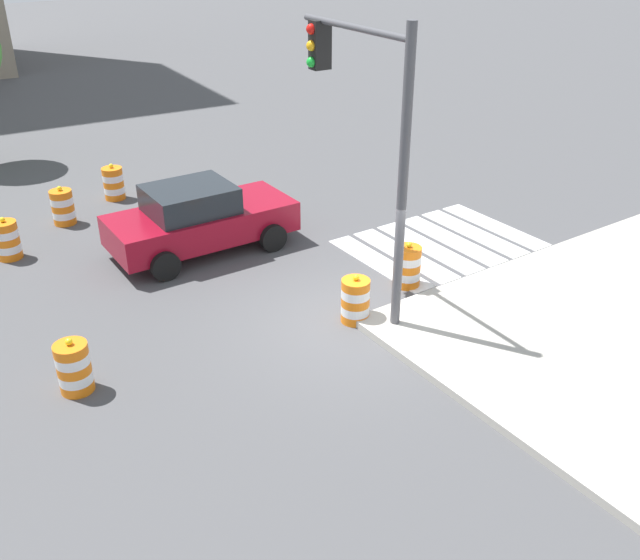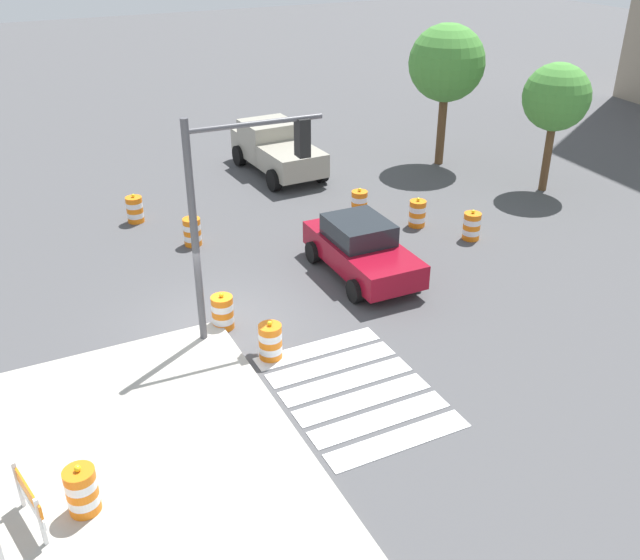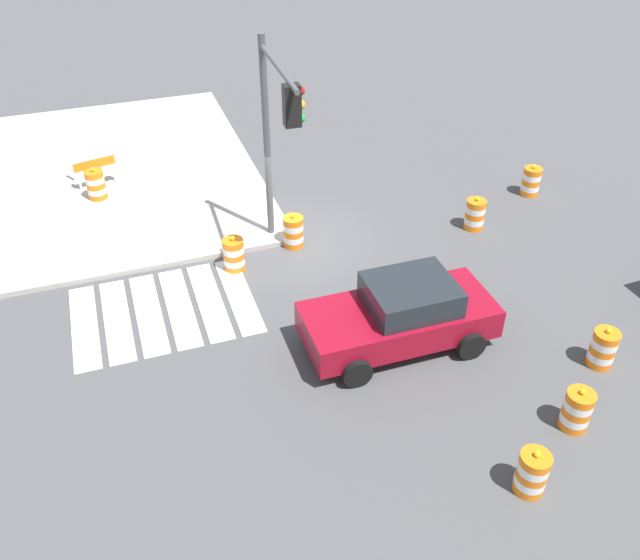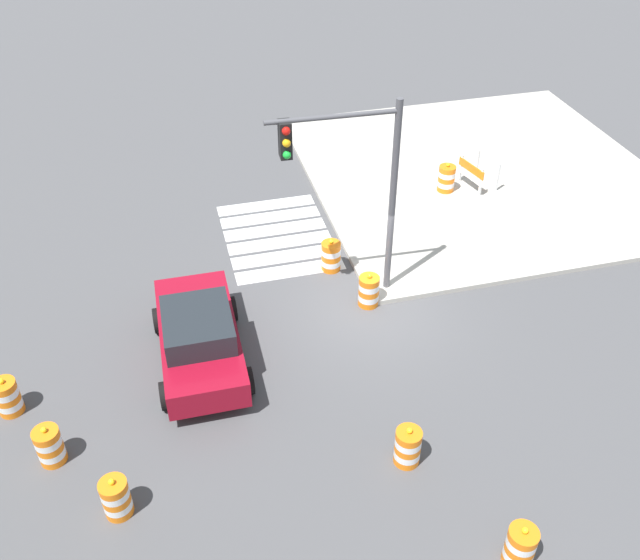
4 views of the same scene
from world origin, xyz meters
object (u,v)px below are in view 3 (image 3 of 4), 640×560
at_px(traffic_barrel_far_curb, 475,214).
at_px(traffic_light_pole, 276,122).
at_px(traffic_barrel_near_corner, 603,348).
at_px(traffic_barrel_crosswalk_end, 293,232).
at_px(construction_barricade, 94,167).
at_px(traffic_barrel_median_near, 234,255).
at_px(traffic_barrel_median_far, 531,181).
at_px(traffic_barrel_opposite_curb, 532,473).
at_px(sports_car, 401,314).
at_px(traffic_barrel_lane_center, 577,410).
at_px(traffic_barrel_on_sidewalk, 96,185).

height_order(traffic_barrel_far_curb, traffic_light_pole, traffic_light_pole).
distance_m(traffic_barrel_near_corner, traffic_barrel_crosswalk_end, 8.38).
bearing_deg(construction_barricade, traffic_barrel_median_near, 117.96).
distance_m(traffic_barrel_median_far, traffic_light_pole, 9.09).
xyz_separation_m(traffic_barrel_crosswalk_end, traffic_light_pole, (0.48, 0.47, 3.46)).
bearing_deg(traffic_barrel_median_near, traffic_barrel_opposite_curb, 111.95).
xyz_separation_m(sports_car, traffic_barrel_lane_center, (-2.22, 3.43, -0.36)).
bearing_deg(traffic_barrel_on_sidewalk, traffic_barrel_opposite_curb, 116.16).
distance_m(traffic_barrel_near_corner, traffic_barrel_on_sidewalk, 14.86).
distance_m(traffic_barrel_far_curb, traffic_barrel_opposite_curb, 9.01).
distance_m(sports_car, traffic_barrel_opposite_curb, 4.47).
xyz_separation_m(traffic_barrel_near_corner, construction_barricade, (9.88, -12.07, 0.27)).
bearing_deg(traffic_barrel_lane_center, traffic_barrel_median_far, -118.39).
height_order(traffic_barrel_near_corner, traffic_barrel_on_sidewalk, traffic_barrel_on_sidewalk).
bearing_deg(traffic_light_pole, sports_car, 110.48).
height_order(traffic_barrel_opposite_curb, traffic_light_pole, traffic_light_pole).
distance_m(traffic_barrel_near_corner, traffic_barrel_opposite_curb, 4.06).
bearing_deg(construction_barricade, traffic_barrel_on_sidewalk, 88.34).
bearing_deg(traffic_light_pole, traffic_barrel_median_far, -174.13).
height_order(traffic_barrel_median_near, traffic_barrel_lane_center, same).
distance_m(traffic_barrel_opposite_curb, traffic_light_pole, 9.51).
height_order(traffic_barrel_on_sidewalk, construction_barricade, traffic_barrel_on_sidewalk).
xyz_separation_m(traffic_barrel_near_corner, traffic_barrel_median_far, (-2.93, -7.15, 0.00)).
bearing_deg(traffic_light_pole, traffic_barrel_median_near, 4.12).
relative_size(traffic_barrel_on_sidewalk, traffic_light_pole, 0.19).
height_order(traffic_barrel_median_near, traffic_barrel_median_far, same).
relative_size(traffic_barrel_far_curb, traffic_barrel_opposite_curb, 1.00).
xyz_separation_m(traffic_barrel_lane_center, traffic_barrel_opposite_curb, (1.68, 0.99, 0.00)).
relative_size(sports_car, traffic_barrel_median_near, 4.23).
distance_m(traffic_barrel_median_far, traffic_barrel_opposite_curb, 11.35).
bearing_deg(sports_car, traffic_barrel_far_curb, -137.09).
distance_m(traffic_barrel_lane_center, traffic_light_pole, 9.18).
xyz_separation_m(traffic_barrel_median_far, traffic_barrel_lane_center, (4.58, 8.47, 0.00)).
bearing_deg(traffic_barrel_near_corner, traffic_barrel_median_near, -42.51).
height_order(sports_car, traffic_light_pole, traffic_light_pole).
height_order(sports_car, traffic_barrel_lane_center, sports_car).
xyz_separation_m(traffic_barrel_near_corner, traffic_light_pole, (5.44, -6.29, 3.46)).
relative_size(traffic_barrel_crosswalk_end, traffic_barrel_on_sidewalk, 1.00).
bearing_deg(traffic_barrel_crosswalk_end, traffic_barrel_median_near, 17.32).
height_order(sports_car, traffic_barrel_far_curb, sports_car).
bearing_deg(traffic_barrel_opposite_curb, construction_barricade, -65.52).
distance_m(traffic_barrel_crosswalk_end, traffic_barrel_lane_center, 8.73).
relative_size(traffic_barrel_crosswalk_end, traffic_barrel_lane_center, 1.00).
xyz_separation_m(traffic_barrel_median_far, traffic_light_pole, (8.37, 0.86, 3.46)).
relative_size(sports_car, traffic_barrel_median_far, 4.23).
height_order(traffic_barrel_median_near, traffic_light_pole, traffic_light_pole).
bearing_deg(sports_car, traffic_barrel_crosswalk_end, -76.94).
bearing_deg(traffic_barrel_on_sidewalk, traffic_barrel_crosswalk_end, 138.95).
xyz_separation_m(traffic_barrel_on_sidewalk, construction_barricade, (-0.03, -0.99, 0.12)).
bearing_deg(traffic_barrel_far_curb, traffic_barrel_median_far, -155.73).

